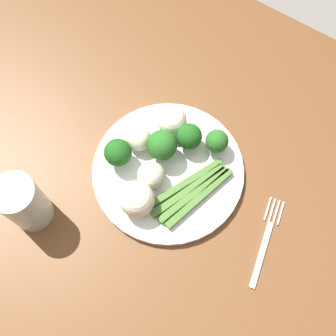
{
  "coord_description": "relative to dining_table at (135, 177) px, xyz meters",
  "views": [
    {
      "loc": [
        0.23,
        -0.22,
        1.46
      ],
      "look_at": [
        0.07,
        0.02,
        0.77
      ],
      "focal_mm": 43.65,
      "sensor_mm": 36.0,
      "label": 1
    }
  ],
  "objects": [
    {
      "name": "fork",
      "position": [
        0.29,
        0.01,
        0.1
      ],
      "size": [
        0.06,
        0.16,
        0.0
      ],
      "rotation": [
        0.0,
        0.0,
        1.81
      ],
      "color": "silver",
      "rests_on": "dining_table"
    },
    {
      "name": "cauliflower_back",
      "position": [
        0.06,
        -0.02,
        0.14
      ],
      "size": [
        0.05,
        0.05,
        0.05
      ],
      "primitive_type": "sphere",
      "color": "silver",
      "rests_on": "plate"
    },
    {
      "name": "ground_plane",
      "position": [
        0.0,
        0.0,
        -0.66
      ],
      "size": [
        6.0,
        6.0,
        0.02
      ],
      "primitive_type": "cube",
      "color": "gray"
    },
    {
      "name": "cauliflower_mid",
      "position": [
        0.07,
        -0.07,
        0.14
      ],
      "size": [
        0.06,
        0.06,
        0.06
      ],
      "primitive_type": "sphere",
      "color": "white",
      "rests_on": "plate"
    },
    {
      "name": "plate",
      "position": [
        0.07,
        0.02,
        0.1
      ],
      "size": [
        0.28,
        0.28,
        0.01
      ],
      "primitive_type": "cylinder",
      "color": "white",
      "rests_on": "dining_table"
    },
    {
      "name": "broccoli_outer_edge",
      "position": [
        0.12,
        0.1,
        0.14
      ],
      "size": [
        0.04,
        0.04,
        0.05
      ],
      "color": "#568E33",
      "rests_on": "plate"
    },
    {
      "name": "broccoli_right",
      "position": [
        0.08,
        0.08,
        0.14
      ],
      "size": [
        0.05,
        0.05,
        0.06
      ],
      "color": "#4C7F2B",
      "rests_on": "plate"
    },
    {
      "name": "broccoli_front",
      "position": [
        0.05,
        0.03,
        0.15
      ],
      "size": [
        0.05,
        0.05,
        0.07
      ],
      "color": "#568E33",
      "rests_on": "plate"
    },
    {
      "name": "cauliflower_near_fork",
      "position": [
        0.03,
        0.09,
        0.14
      ],
      "size": [
        0.06,
        0.06,
        0.06
      ],
      "primitive_type": "sphere",
      "color": "white",
      "rests_on": "plate"
    },
    {
      "name": "dining_table",
      "position": [
        0.0,
        0.0,
        0.0
      ],
      "size": [
        1.43,
        0.95,
        0.75
      ],
      "color": "brown",
      "rests_on": "ground_plane"
    },
    {
      "name": "cauliflower_left",
      "position": [
        0.0,
        0.03,
        0.13
      ],
      "size": [
        0.05,
        0.05,
        0.05
      ],
      "primitive_type": "sphere",
      "color": "beige",
      "rests_on": "plate"
    },
    {
      "name": "water_glass",
      "position": [
        -0.08,
        -0.18,
        0.15
      ],
      "size": [
        0.07,
        0.07,
        0.12
      ],
      "primitive_type": "cylinder",
      "color": "silver",
      "rests_on": "dining_table"
    },
    {
      "name": "asparagus_bundle",
      "position": [
        0.13,
        0.0,
        0.12
      ],
      "size": [
        0.1,
        0.16,
        0.01
      ],
      "rotation": [
        0.0,
        0.0,
        4.39
      ],
      "color": "#47752D",
      "rests_on": "plate"
    },
    {
      "name": "broccoli_near_center",
      "position": [
        -0.01,
        -0.02,
        0.15
      ],
      "size": [
        0.05,
        0.05,
        0.06
      ],
      "color": "#4C7F2B",
      "rests_on": "plate"
    }
  ]
}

